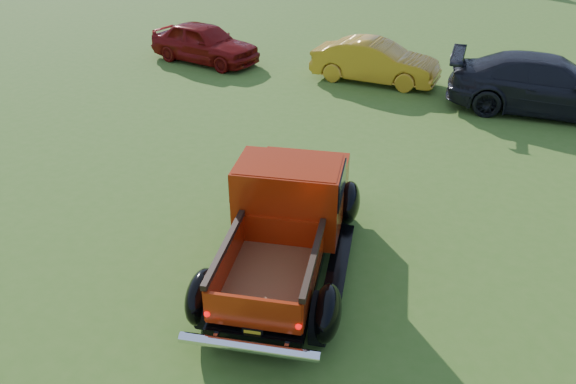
# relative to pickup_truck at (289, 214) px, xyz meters

# --- Properties ---
(ground) EXTENTS (120.00, 120.00, 0.00)m
(ground) POSITION_rel_pickup_truck_xyz_m (-0.03, 0.06, -0.81)
(ground) COLOR #3B5F1B
(ground) RESTS_ON ground
(pickup_truck) EXTENTS (3.07, 4.87, 1.70)m
(pickup_truck) POSITION_rel_pickup_truck_xyz_m (0.00, 0.00, 0.00)
(pickup_truck) COLOR black
(pickup_truck) RESTS_ON ground
(show_car_red) EXTENTS (4.01, 2.04, 1.31)m
(show_car_red) POSITION_rel_pickup_truck_xyz_m (-7.32, 8.79, -0.15)
(show_car_red) COLOR maroon
(show_car_red) RESTS_ON ground
(show_car_yellow) EXTENTS (3.82, 1.40, 1.25)m
(show_car_yellow) POSITION_rel_pickup_truck_xyz_m (-1.53, 9.27, -0.18)
(show_car_yellow) COLOR #C28619
(show_car_yellow) RESTS_ON ground
(show_car_grey) EXTENTS (5.28, 2.65, 1.47)m
(show_car_grey) POSITION_rel_pickup_truck_xyz_m (3.32, 8.80, -0.07)
(show_car_grey) COLOR black
(show_car_grey) RESTS_ON ground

